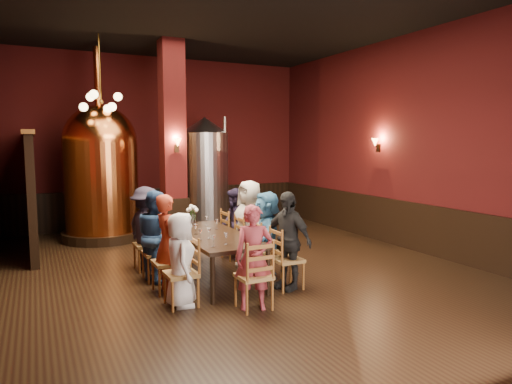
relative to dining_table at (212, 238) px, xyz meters
name	(u,v)px	position (x,y,z in m)	size (l,w,h in m)	color
room	(234,143)	(0.54, 0.33, 1.56)	(10.00, 10.02, 4.50)	black
wainscot_right	(403,224)	(4.50, 0.33, -0.19)	(0.08, 9.90, 1.00)	black
wainscot_back	(163,206)	(0.54, 5.29, -0.19)	(7.90, 0.08, 1.00)	black
column	(173,142)	(0.24, 3.13, 1.56)	(0.58, 0.58, 4.50)	#400D0E
partition	(32,193)	(-2.66, 3.53, 0.51)	(0.22, 3.50, 2.40)	black
pendant_cluster	(101,102)	(-1.26, 3.23, 2.41)	(0.90, 0.90, 1.70)	#A57226
sconce_wall	(378,145)	(4.44, 1.13, 1.51)	(0.20, 0.20, 0.36)	black
sconce_column	(176,145)	(0.24, 2.83, 1.51)	(0.20, 0.20, 0.36)	black
dining_table	(212,238)	(0.00, 0.00, 0.00)	(1.03, 2.41, 0.75)	black
chair_0	(181,273)	(-0.84, -1.01, -0.23)	(0.46, 0.46, 0.92)	#985E26
person_0	(181,260)	(-0.84, -1.01, -0.03)	(0.64, 0.42, 1.31)	white
chair_1	(168,262)	(-0.85, -0.34, -0.23)	(0.46, 0.46, 0.92)	#985E26
person_1	(167,243)	(-0.85, -0.34, 0.06)	(0.54, 0.36, 1.49)	maroon
chair_2	(156,252)	(-0.85, 0.32, -0.23)	(0.46, 0.46, 0.92)	#985E26
person_2	(156,235)	(-0.85, 0.32, 0.06)	(0.72, 0.36, 1.49)	navy
chair_3	(147,244)	(-0.86, 0.99, -0.23)	(0.46, 0.46, 0.92)	#985E26
person_3	(146,229)	(-0.86, 0.99, 0.06)	(0.96, 0.55, 1.49)	black
chair_4	(287,259)	(0.86, -0.99, -0.23)	(0.46, 0.46, 0.92)	#985E26
person_4	(287,240)	(0.86, -0.99, 0.07)	(0.89, 0.37, 1.52)	black
chair_5	(267,250)	(0.85, -0.32, -0.23)	(0.46, 0.46, 0.92)	#985E26
person_5	(267,234)	(0.85, -0.32, 0.04)	(1.35, 0.43, 1.45)	#316793
chair_6	(250,242)	(0.85, 0.34, -0.23)	(0.46, 0.46, 0.92)	#985E26
person_6	(250,224)	(0.85, 0.34, 0.10)	(0.77, 0.50, 1.58)	#B3AD9E
chair_7	(235,235)	(0.84, 1.01, -0.23)	(0.46, 0.46, 0.92)	#985E26
person_7	(234,224)	(0.84, 1.01, 0.00)	(0.67, 0.33, 1.38)	black
chair_8	(254,276)	(0.02, -1.55, -0.23)	(0.46, 0.46, 0.92)	#985E26
person_8	(254,257)	(0.02, -1.55, 0.03)	(0.52, 0.34, 1.43)	maroon
copper_kettle	(101,171)	(-1.21, 4.01, 0.91)	(1.85, 1.85, 4.38)	black
steel_vessel	(205,173)	(1.39, 4.21, 0.76)	(1.50, 1.50, 2.89)	#B2B2B7
rose_vase	(193,211)	(0.00, 1.00, 0.30)	(0.22, 0.22, 0.37)	white
wine_glass_0	(209,233)	(-0.17, -0.33, 0.15)	(0.07, 0.07, 0.17)	white
wine_glass_1	(200,234)	(-0.32, -0.34, 0.15)	(0.07, 0.07, 0.17)	white
wine_glass_2	(217,224)	(0.22, 0.36, 0.15)	(0.07, 0.07, 0.17)	white
wine_glass_3	(196,229)	(-0.25, 0.09, 0.15)	(0.07, 0.07, 0.17)	white
wine_glass_4	(226,239)	(-0.08, -0.81, 0.15)	(0.07, 0.07, 0.17)	white
wine_glass_5	(214,241)	(-0.30, -0.86, 0.15)	(0.07, 0.07, 0.17)	white
wine_glass_6	(207,221)	(0.18, 0.76, 0.15)	(0.07, 0.07, 0.17)	white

